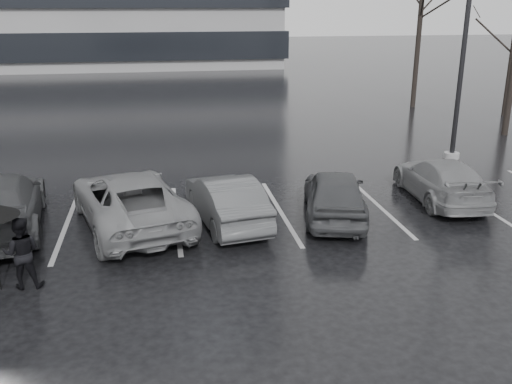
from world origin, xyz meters
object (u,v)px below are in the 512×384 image
Objects in this scene: pedestrian_right at (22,253)px; car_main at (335,194)px; car_west_b at (130,200)px; car_east at (441,180)px; lamp_post at (466,30)px; car_west_a at (226,200)px; tree_north at (420,25)px.

car_main is at bearing -160.33° from pedestrian_right.
car_east is at bearing 168.75° from car_west_b.
pedestrian_right reaches higher than car_west_b.
car_east is 0.42× the size of lamp_post.
car_west_b reaches higher than car_west_a.
lamp_post is at bearing -126.82° from car_main.
car_west_b is (-2.41, 0.22, 0.07)m from car_west_a.
car_main is 2.59× the size of pedestrian_right.
car_main is 0.76× the size of car_west_b.
pedestrian_right is at bearing 22.36° from car_east.
car_west_a is 19.58m from tree_north.
car_west_b is 8.67m from car_east.
tree_north is at bearing 73.00° from lamp_post.
car_west_a is at bearing 11.46° from car_main.
lamp_post is (2.58, 4.15, 3.90)m from car_east.
car_west_a reaches higher than car_east.
car_east is at bearing -162.33° from pedestrian_right.
tree_north is at bearing -107.60° from car_main.
car_west_a is at bearing 10.92° from car_east.
car_main is 0.45× the size of tree_north.
car_west_a is (-2.84, 0.09, -0.02)m from car_main.
car_west_b is at bearing -133.98° from tree_north.
car_west_a is 0.76× the size of car_west_b.
car_west_a is 10.81m from lamp_post.
car_main is 0.39× the size of lamp_post.
car_west_b is at bearing 7.61° from car_east.
car_west_b is 12.75m from lamp_post.
tree_north is (9.10, 15.18, 3.60)m from car_main.
car_main is 7.70m from pedestrian_right.
car_east is at bearing -111.66° from tree_north.
car_east is 11.19m from pedestrian_right.
car_east is at bearing 177.26° from car_west_a.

